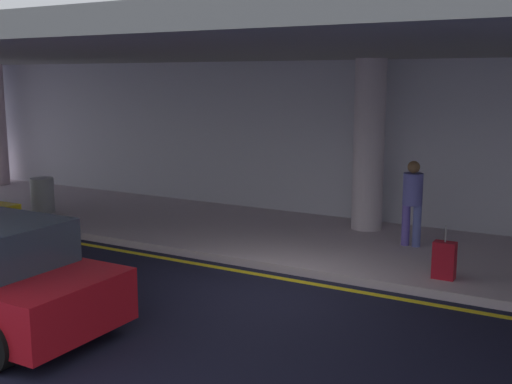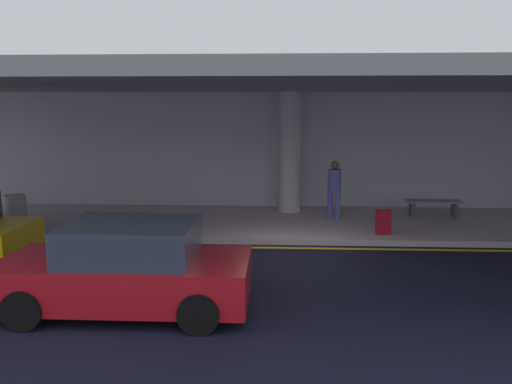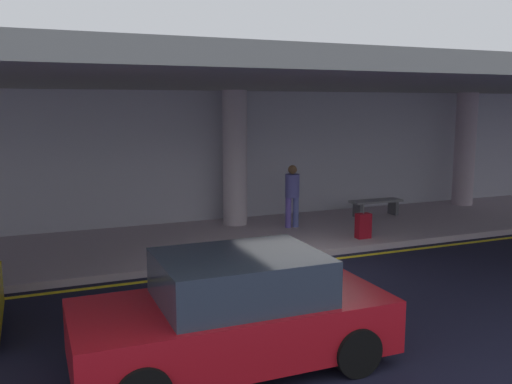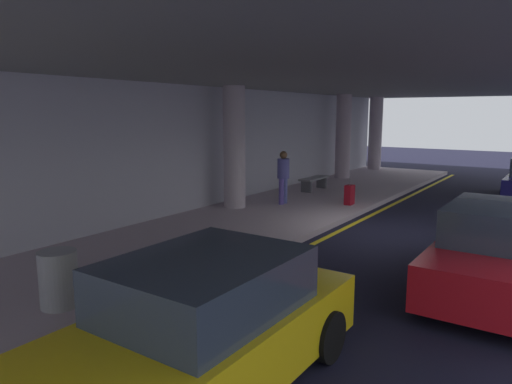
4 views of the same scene
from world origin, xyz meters
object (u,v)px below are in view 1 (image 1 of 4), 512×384
object	(u,v)px
support_column_left_mid	(369,145)
suitcase_upright_primary	(444,260)
traveler_with_luggage	(412,198)
trash_bin_steel	(42,195)

from	to	relation	value
support_column_left_mid	suitcase_upright_primary	bearing A→B (deg)	-49.62
traveler_with_luggage	trash_bin_steel	world-z (taller)	traveler_with_luggage
traveler_with_luggage	trash_bin_steel	size ratio (longest dim) A/B	1.98
support_column_left_mid	traveler_with_luggage	distance (m)	1.82
suitcase_upright_primary	support_column_left_mid	bearing A→B (deg)	111.76
traveler_with_luggage	trash_bin_steel	xyz separation A→B (m)	(-8.73, -1.36, -0.54)
traveler_with_luggage	suitcase_upright_primary	xyz separation A→B (m)	(1.08, -1.79, -0.65)
traveler_with_luggage	trash_bin_steel	distance (m)	8.85
trash_bin_steel	support_column_left_mid	bearing A→B (deg)	17.32
support_column_left_mid	suitcase_upright_primary	distance (m)	3.93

